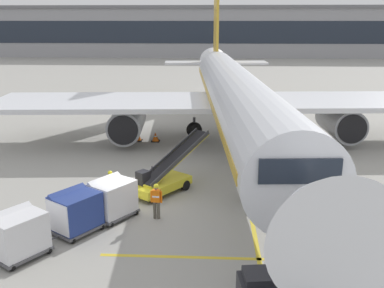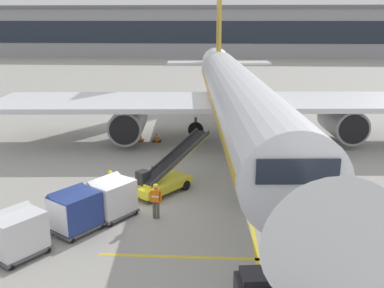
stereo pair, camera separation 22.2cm
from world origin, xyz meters
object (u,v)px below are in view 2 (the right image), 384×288
object	(u,v)px
baggage_cart_lead	(111,197)
safety_cone_wingtip	(140,136)
safety_cone_engine_keepout	(157,137)
baggage_cart_second	(74,210)
baggage_cart_third	(17,232)
ground_crew_by_loader	(156,199)
ground_crew_by_carts	(111,184)
belt_loader	(164,177)
parked_airplane	(235,95)

from	to	relation	value
baggage_cart_lead	safety_cone_wingtip	size ratio (longest dim) A/B	3.74
safety_cone_engine_keepout	safety_cone_wingtip	size ratio (longest dim) A/B	1.00
baggage_cart_second	baggage_cart_third	size ratio (longest dim) A/B	1.00
ground_crew_by_loader	ground_crew_by_carts	xyz separation A→B (m)	(-2.55, 1.70, 0.00)
baggage_cart_second	ground_crew_by_loader	size ratio (longest dim) A/B	1.55
belt_loader	baggage_cart_second	xyz separation A→B (m)	(-3.34, -4.87, 0.15)
baggage_cart_lead	baggage_cart_third	distance (m)	4.71
baggage_cart_third	ground_crew_by_carts	distance (m)	5.90
ground_crew_by_carts	belt_loader	bearing A→B (deg)	33.63
parked_airplane	safety_cone_engine_keepout	size ratio (longest dim) A/B	64.97
belt_loader	baggage_cart_lead	distance (m)	3.90
baggage_cart_lead	baggage_cart_third	bearing A→B (deg)	-127.27
parked_airplane	ground_crew_by_loader	size ratio (longest dim) A/B	26.86
parked_airplane	baggage_cart_lead	world-z (taller)	parked_airplane
belt_loader	baggage_cart_second	bearing A→B (deg)	-124.43
ground_crew_by_carts	baggage_cart_second	bearing A→B (deg)	-104.59
baggage_cart_second	ground_crew_by_carts	size ratio (longest dim) A/B	1.55
parked_airplane	baggage_cart_third	distance (m)	20.11
ground_crew_by_loader	safety_cone_engine_keepout	distance (m)	13.64
baggage_cart_lead	safety_cone_wingtip	xyz separation A→B (m)	(-1.10, 13.57, -0.65)
baggage_cart_lead	baggage_cart_third	xyz separation A→B (m)	(-2.85, -3.75, 0.00)
baggage_cart_second	belt_loader	bearing A→B (deg)	55.57
parked_airplane	baggage_cart_lead	bearing A→B (deg)	-113.99
baggage_cart_lead	safety_cone_wingtip	bearing A→B (deg)	94.63
baggage_cart_lead	ground_crew_by_loader	distance (m)	2.12
belt_loader	ground_crew_by_loader	bearing A→B (deg)	-89.23
belt_loader	baggage_cart_lead	size ratio (longest dim) A/B	1.86
parked_airplane	belt_loader	world-z (taller)	parked_airplane
safety_cone_engine_keepout	ground_crew_by_carts	bearing A→B (deg)	-93.40
baggage_cart_third	safety_cone_engine_keepout	xyz separation A→B (m)	(3.13, 17.18, -0.65)
ground_crew_by_carts	safety_cone_engine_keepout	size ratio (longest dim) A/B	2.42
baggage_cart_second	safety_cone_engine_keepout	distance (m)	15.09
baggage_cart_third	ground_crew_by_loader	world-z (taller)	baggage_cart_third
parked_airplane	baggage_cart_third	bearing A→B (deg)	-117.11
baggage_cart_third	safety_cone_wingtip	size ratio (longest dim) A/B	3.74
baggage_cart_third	ground_crew_by_loader	distance (m)	6.19
baggage_cart_third	belt_loader	bearing A→B (deg)	55.00
baggage_cart_lead	ground_crew_by_loader	size ratio (longest dim) A/B	1.55
belt_loader	ground_crew_by_loader	distance (m)	3.37
safety_cone_wingtip	baggage_cart_second	bearing A→B (deg)	-90.61
ground_crew_by_carts	safety_cone_wingtip	distance (m)	11.98
ground_crew_by_loader	ground_crew_by_carts	bearing A→B (deg)	146.29
ground_crew_by_loader	safety_cone_engine_keepout	world-z (taller)	ground_crew_by_loader
baggage_cart_third	safety_cone_engine_keepout	bearing A→B (deg)	79.67
ground_crew_by_loader	safety_cone_wingtip	xyz separation A→B (m)	(-3.22, 13.64, -0.65)
baggage_cart_lead	safety_cone_engine_keepout	size ratio (longest dim) A/B	3.75
parked_airplane	baggage_cart_lead	xyz separation A→B (m)	(-6.23, -14.00, -2.55)
baggage_cart_second	baggage_cart_third	distance (m)	2.70
baggage_cart_second	ground_crew_by_loader	bearing A→B (deg)	23.94
belt_loader	ground_crew_by_loader	size ratio (longest dim) A/B	2.87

